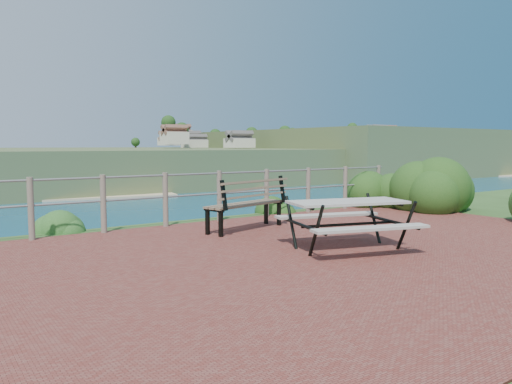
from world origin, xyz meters
TOP-DOWN VIEW (x-y plane):
  - ground at (0.00, 0.00)m, footprint 10.00×7.00m
  - safety_railing at (0.00, 3.35)m, footprint 9.40×0.10m
  - distant_bay at (173.07, 202.61)m, footprint 290.00×232.36m
  - picnic_table at (0.16, -0.00)m, footprint 1.79×1.40m
  - park_bench at (-0.14, 2.22)m, footprint 1.72×0.82m
  - shrub_right_front at (5.11, 1.97)m, footprint 1.63×1.63m
  - shrub_right_edge at (4.49, 3.26)m, footprint 1.14×1.14m
  - shrub_lip_west at (-2.74, 3.99)m, footprint 0.85×0.85m
  - shrub_lip_east at (2.00, 3.89)m, footprint 0.86×0.86m

SIDE VIEW (x-z plane):
  - distant_bay at x=173.07m, z-range -13.52..10.48m
  - ground at x=0.00m, z-range -0.06..0.06m
  - shrub_right_front at x=5.11m, z-range -1.15..1.15m
  - shrub_right_edge at x=4.49m, z-range -0.81..0.81m
  - shrub_lip_west at x=-2.74m, z-range -0.31..0.31m
  - shrub_lip_east at x=2.00m, z-range -0.32..0.32m
  - picnic_table at x=0.16m, z-range 0.10..0.80m
  - safety_railing at x=0.00m, z-range 0.07..1.07m
  - park_bench at x=-0.14m, z-range 0.15..1.09m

